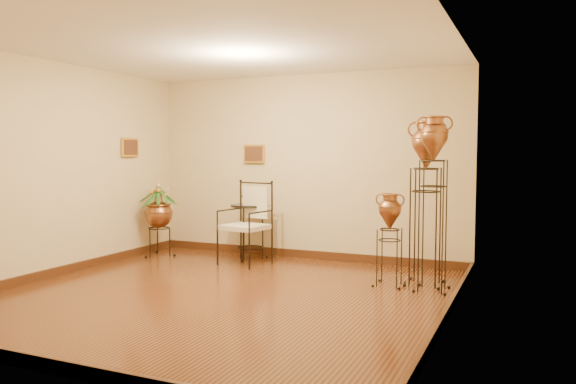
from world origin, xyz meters
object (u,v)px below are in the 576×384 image
at_px(amphora_mid, 426,202).
at_px(planter_urn, 159,211).
at_px(side_table, 250,230).
at_px(armchair, 245,223).
at_px(amphora_tall, 433,201).

height_order(amphora_mid, planter_urn, amphora_mid).
height_order(planter_urn, side_table, planter_urn).
xyz_separation_m(planter_urn, armchair, (1.56, -0.06, -0.11)).
bearing_deg(planter_urn, amphora_mid, -3.91).
xyz_separation_m(amphora_mid, side_table, (-2.75, 0.64, -0.59)).
bearing_deg(side_table, amphora_mid, -13.13).
bearing_deg(planter_urn, amphora_tall, -7.26).
relative_size(amphora_tall, armchair, 1.73).
distance_m(amphora_tall, armchair, 2.82).
distance_m(amphora_mid, side_table, 2.88).
xyz_separation_m(planter_urn, side_table, (1.42, 0.36, -0.27)).
height_order(amphora_mid, armchair, amphora_mid).
distance_m(planter_urn, side_table, 1.49).
distance_m(amphora_tall, planter_urn, 4.35).
bearing_deg(armchair, side_table, 118.67).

